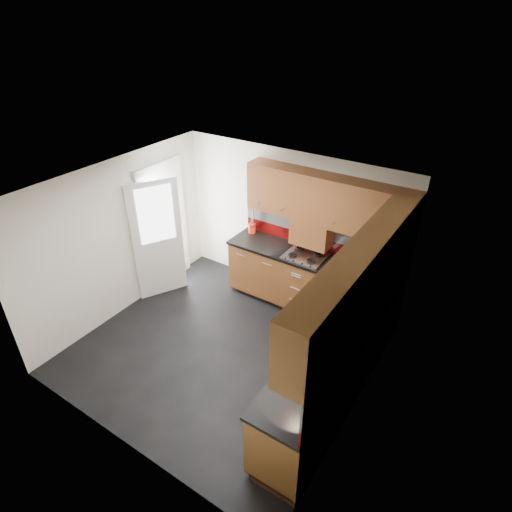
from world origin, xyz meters
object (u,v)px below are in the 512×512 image
Objects in this scene: gas_hob at (305,256)px; food_processor at (356,315)px; utensil_pot at (252,227)px; toaster at (365,262)px.

food_processor is (1.22, -1.06, 0.13)m from gas_hob.
utensil_pot reaches higher than toaster.
food_processor is (2.32, -1.27, 0.04)m from utensil_pot.
gas_hob is at bearing -10.45° from utensil_pot.
utensil_pot is (-1.10, 0.20, 0.08)m from gas_hob.
food_processor is at bearing -28.63° from utensil_pot.
toaster is at bearing 12.52° from gas_hob.
utensil_pot is at bearing 179.61° from toaster.
toaster is (0.85, 0.19, 0.07)m from gas_hob.
gas_hob is 1.62m from food_processor.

